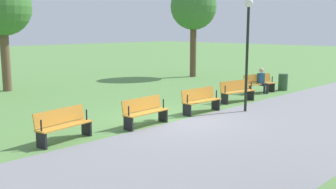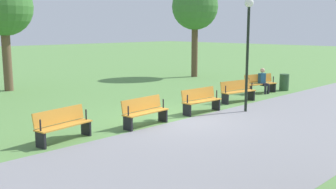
{
  "view_description": "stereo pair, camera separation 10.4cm",
  "coord_description": "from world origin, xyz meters",
  "px_view_note": "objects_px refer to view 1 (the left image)",
  "views": [
    {
      "loc": [
        9.4,
        8.84,
        3.04
      ],
      "look_at": [
        0.0,
        -0.43,
        0.8
      ],
      "focal_mm": 41.55,
      "sensor_mm": 36.0,
      "label": 1
    },
    {
      "loc": [
        9.33,
        8.92,
        3.04
      ],
      "look_at": [
        0.0,
        -0.43,
        0.8
      ],
      "focal_mm": 41.55,
      "sensor_mm": 36.0,
      "label": 2
    }
  ],
  "objects_px": {
    "bench_3": "(145,111)",
    "bench_4": "(63,124)",
    "bench_1": "(237,91)",
    "tree_2": "(194,7)",
    "tree_0": "(2,8)",
    "person_seated": "(262,80)",
    "bench_2": "(201,100)",
    "trash_bin": "(283,82)",
    "lamp_post": "(248,34)",
    "bench_0": "(259,83)"
  },
  "relations": [
    {
      "from": "bench_3",
      "to": "bench_4",
      "type": "height_order",
      "value": "same"
    },
    {
      "from": "bench_1",
      "to": "bench_3",
      "type": "bearing_deg",
      "value": 12.4
    },
    {
      "from": "bench_4",
      "to": "tree_2",
      "type": "relative_size",
      "value": 0.29
    },
    {
      "from": "tree_0",
      "to": "person_seated",
      "type": "bearing_deg",
      "value": 131.33
    },
    {
      "from": "bench_1",
      "to": "person_seated",
      "type": "relative_size",
      "value": 1.43
    },
    {
      "from": "person_seated",
      "to": "bench_2",
      "type": "bearing_deg",
      "value": 23.13
    },
    {
      "from": "bench_1",
      "to": "trash_bin",
      "type": "relative_size",
      "value": 2.09
    },
    {
      "from": "bench_4",
      "to": "bench_2",
      "type": "bearing_deg",
      "value": 167.6
    },
    {
      "from": "bench_1",
      "to": "bench_2",
      "type": "height_order",
      "value": "same"
    },
    {
      "from": "bench_2",
      "to": "tree_0",
      "type": "distance_m",
      "value": 11.06
    },
    {
      "from": "trash_bin",
      "to": "person_seated",
      "type": "bearing_deg",
      "value": -10.28
    },
    {
      "from": "person_seated",
      "to": "bench_1",
      "type": "bearing_deg",
      "value": 24.55
    },
    {
      "from": "tree_2",
      "to": "bench_4",
      "type": "bearing_deg",
      "value": 27.62
    },
    {
      "from": "bench_1",
      "to": "bench_3",
      "type": "distance_m",
      "value": 5.47
    },
    {
      "from": "bench_4",
      "to": "bench_3",
      "type": "bearing_deg",
      "value": 164.51
    },
    {
      "from": "bench_2",
      "to": "lamp_post",
      "type": "bearing_deg",
      "value": 145.6
    },
    {
      "from": "bench_4",
      "to": "trash_bin",
      "type": "xyz_separation_m",
      "value": [
        -12.39,
        -0.16,
        -0.06
      ]
    },
    {
      "from": "bench_1",
      "to": "tree_2",
      "type": "bearing_deg",
      "value": -117.66
    },
    {
      "from": "bench_2",
      "to": "tree_0",
      "type": "relative_size",
      "value": 0.31
    },
    {
      "from": "bench_4",
      "to": "person_seated",
      "type": "relative_size",
      "value": 1.43
    },
    {
      "from": "bench_2",
      "to": "lamp_post",
      "type": "height_order",
      "value": "lamp_post"
    },
    {
      "from": "tree_2",
      "to": "bench_0",
      "type": "bearing_deg",
      "value": 67.8
    },
    {
      "from": "bench_1",
      "to": "bench_3",
      "type": "height_order",
      "value": "same"
    },
    {
      "from": "bench_1",
      "to": "bench_3",
      "type": "relative_size",
      "value": 1.02
    },
    {
      "from": "bench_2",
      "to": "person_seated",
      "type": "xyz_separation_m",
      "value": [
        -5.43,
        -0.72,
        0.17
      ]
    },
    {
      "from": "person_seated",
      "to": "tree_0",
      "type": "height_order",
      "value": "tree_0"
    },
    {
      "from": "tree_2",
      "to": "person_seated",
      "type": "bearing_deg",
      "value": 68.51
    },
    {
      "from": "bench_0",
      "to": "bench_2",
      "type": "relative_size",
      "value": 1.03
    },
    {
      "from": "bench_3",
      "to": "bench_4",
      "type": "distance_m",
      "value": 2.74
    },
    {
      "from": "bench_2",
      "to": "tree_2",
      "type": "relative_size",
      "value": 0.29
    },
    {
      "from": "bench_0",
      "to": "lamp_post",
      "type": "height_order",
      "value": "lamp_post"
    },
    {
      "from": "bench_0",
      "to": "tree_2",
      "type": "distance_m",
      "value": 8.0
    },
    {
      "from": "bench_1",
      "to": "bench_2",
      "type": "relative_size",
      "value": 1.02
    },
    {
      "from": "tree_0",
      "to": "tree_2",
      "type": "bearing_deg",
      "value": 165.85
    },
    {
      "from": "bench_3",
      "to": "trash_bin",
      "type": "relative_size",
      "value": 2.05
    },
    {
      "from": "person_seated",
      "to": "tree_0",
      "type": "xyz_separation_m",
      "value": [
        8.24,
        -9.37,
        3.38
      ]
    },
    {
      "from": "bench_2",
      "to": "tree_0",
      "type": "bearing_deg",
      "value": -71.33
    },
    {
      "from": "bench_0",
      "to": "bench_2",
      "type": "distance_m",
      "value": 5.46
    },
    {
      "from": "person_seated",
      "to": "trash_bin",
      "type": "distance_m",
      "value": 1.55
    },
    {
      "from": "bench_0",
      "to": "tree_2",
      "type": "height_order",
      "value": "tree_2"
    },
    {
      "from": "bench_0",
      "to": "tree_2",
      "type": "bearing_deg",
      "value": -96.67
    },
    {
      "from": "bench_4",
      "to": "tree_0",
      "type": "relative_size",
      "value": 0.31
    },
    {
      "from": "bench_4",
      "to": "person_seated",
      "type": "xyz_separation_m",
      "value": [
        -10.88,
        -0.43,
        0.17
      ]
    },
    {
      "from": "bench_3",
      "to": "person_seated",
      "type": "distance_m",
      "value": 8.2
    },
    {
      "from": "bench_2",
      "to": "bench_0",
      "type": "bearing_deg",
      "value": -167.63
    },
    {
      "from": "bench_3",
      "to": "lamp_post",
      "type": "xyz_separation_m",
      "value": [
        -4.09,
        1.04,
        2.38
      ]
    },
    {
      "from": "bench_3",
      "to": "person_seated",
      "type": "xyz_separation_m",
      "value": [
        -8.16,
        -0.72,
        0.17
      ]
    },
    {
      "from": "bench_3",
      "to": "tree_0",
      "type": "distance_m",
      "value": 10.69
    },
    {
      "from": "lamp_post",
      "to": "bench_2",
      "type": "bearing_deg",
      "value": -37.51
    },
    {
      "from": "bench_1",
      "to": "person_seated",
      "type": "xyz_separation_m",
      "value": [
        -2.7,
        -0.43,
        0.17
      ]
    }
  ]
}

